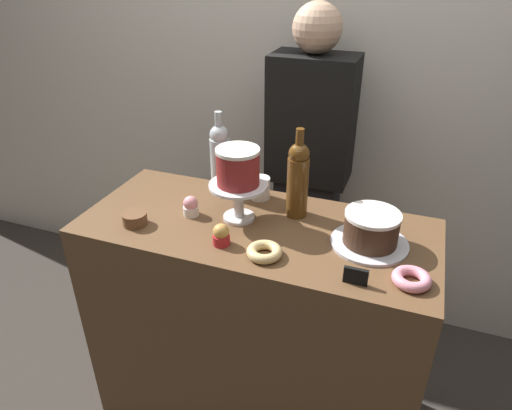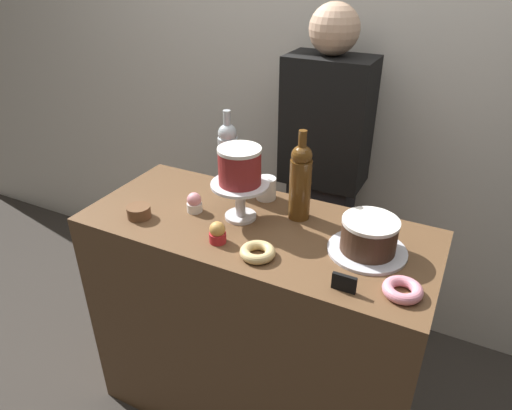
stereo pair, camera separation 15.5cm
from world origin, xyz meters
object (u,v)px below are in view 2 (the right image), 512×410
object	(u,v)px
price_sign_chalkboard	(344,283)
barista_figure	(322,182)
coffee_cup_ceramic	(266,188)
cake_stand_pedestal	(240,194)
white_layer_cake	(240,166)
donut_glazed	(258,252)
donut_pink	(403,290)
cupcake_caramel	(217,233)
chocolate_round_cake	(369,235)
cupcake_strawberry	(194,203)
cookie_stack	(139,212)
wine_bottle_clear	(228,156)
wine_bottle_amber	(300,181)

from	to	relation	value
price_sign_chalkboard	barista_figure	xyz separation A→B (m)	(-0.34, 0.80, -0.12)
price_sign_chalkboard	coffee_cup_ceramic	world-z (taller)	coffee_cup_ceramic
cake_stand_pedestal	coffee_cup_ceramic	world-z (taller)	cake_stand_pedestal
white_layer_cake	donut_glazed	distance (m)	0.31
donut_glazed	donut_pink	xyz separation A→B (m)	(0.44, 0.02, 0.00)
cupcake_caramel	barista_figure	bearing A→B (deg)	82.50
white_layer_cake	donut_pink	size ratio (longest dim) A/B	1.33
chocolate_round_cake	donut_pink	xyz separation A→B (m)	(0.14, -0.16, -0.05)
cake_stand_pedestal	donut_glazed	xyz separation A→B (m)	(0.16, -0.19, -0.08)
cupcake_caramel	price_sign_chalkboard	xyz separation A→B (m)	(0.44, -0.05, -0.01)
white_layer_cake	chocolate_round_cake	size ratio (longest dim) A/B	0.84
cupcake_strawberry	donut_glazed	world-z (taller)	cupcake_strawberry
cupcake_caramel	donut_glazed	distance (m)	0.15
white_layer_cake	donut_pink	xyz separation A→B (m)	(0.60, -0.17, -0.19)
white_layer_cake	coffee_cup_ceramic	xyz separation A→B (m)	(0.02, 0.17, -0.16)
cookie_stack	cake_stand_pedestal	bearing A→B (deg)	26.64
donut_pink	cookie_stack	world-z (taller)	cookie_stack
wine_bottle_clear	price_sign_chalkboard	xyz separation A→B (m)	(0.59, -0.39, -0.12)
wine_bottle_clear	cupcake_strawberry	world-z (taller)	wine_bottle_clear
wine_bottle_amber	coffee_cup_ceramic	size ratio (longest dim) A/B	3.83
white_layer_cake	cake_stand_pedestal	bearing A→B (deg)	-26.57
cupcake_strawberry	price_sign_chalkboard	size ratio (longest dim) A/B	1.06
wine_bottle_clear	donut_pink	bearing A→B (deg)	-24.20
white_layer_cake	barista_figure	world-z (taller)	barista_figure
wine_bottle_amber	wine_bottle_clear	size ratio (longest dim) A/B	1.00
wine_bottle_clear	chocolate_round_cake	bearing A→B (deg)	-16.18
cupcake_strawberry	cookie_stack	distance (m)	0.20
barista_figure	cupcake_caramel	bearing A→B (deg)	-97.50
barista_figure	white_layer_cake	bearing A→B (deg)	-100.44
cake_stand_pedestal	wine_bottle_amber	bearing A→B (deg)	28.03
white_layer_cake	donut_pink	world-z (taller)	white_layer_cake
wine_bottle_clear	cupcake_caramel	bearing A→B (deg)	-65.90
white_layer_cake	coffee_cup_ceramic	size ratio (longest dim) A/B	1.75
barista_figure	price_sign_chalkboard	bearing A→B (deg)	-66.93
cake_stand_pedestal	cupcake_caramel	bearing A→B (deg)	-87.27
price_sign_chalkboard	cupcake_caramel	bearing A→B (deg)	173.43
cupcake_caramel	donut_pink	size ratio (longest dim) A/B	0.66
donut_glazed	coffee_cup_ceramic	bearing A→B (deg)	111.90
cake_stand_pedestal	cupcake_caramel	xyz separation A→B (m)	(0.01, -0.17, -0.06)
cupcake_caramel	cupcake_strawberry	world-z (taller)	same
cupcake_strawberry	donut_glazed	size ratio (longest dim) A/B	0.66
coffee_cup_ceramic	wine_bottle_clear	bearing A→B (deg)	-178.95
donut_glazed	barista_figure	xyz separation A→B (m)	(-0.05, 0.77, -0.11)
donut_pink	coffee_cup_ceramic	size ratio (longest dim) A/B	1.32
cake_stand_pedestal	cupcake_strawberry	distance (m)	0.18
chocolate_round_cake	donut_glazed	bearing A→B (deg)	-148.97
donut_pink	cookie_stack	xyz separation A→B (m)	(-0.92, 0.00, 0.01)
chocolate_round_cake	wine_bottle_amber	size ratio (longest dim) A/B	0.54
cupcake_strawberry	white_layer_cake	bearing A→B (deg)	11.99
cupcake_caramel	price_sign_chalkboard	distance (m)	0.44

